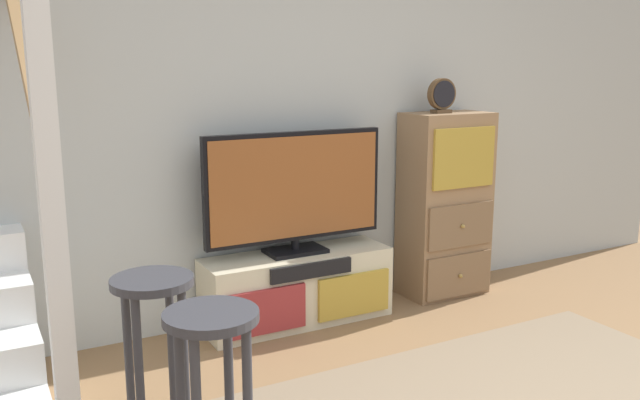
% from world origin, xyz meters
% --- Properties ---
extents(back_wall, '(6.40, 0.12, 2.70)m').
position_xyz_m(back_wall, '(0.00, 2.46, 1.35)').
color(back_wall, '#B2B7B2').
rests_on(back_wall, ground_plane).
extents(media_console, '(1.17, 0.38, 0.44)m').
position_xyz_m(media_console, '(-0.30, 2.19, 0.22)').
color(media_console, beige).
rests_on(media_console, ground_plane).
extents(television, '(1.15, 0.22, 0.74)m').
position_xyz_m(television, '(-0.30, 2.22, 0.83)').
color(television, black).
rests_on(television, media_console).
extents(side_cabinet, '(0.58, 0.38, 1.25)m').
position_xyz_m(side_cabinet, '(0.83, 2.20, 0.62)').
color(side_cabinet, '#93704C').
rests_on(side_cabinet, ground_plane).
extents(desk_clock, '(0.20, 0.08, 0.23)m').
position_xyz_m(desk_clock, '(0.76, 2.19, 1.36)').
color(desk_clock, '#4C3823').
rests_on(desk_clock, side_cabinet).
extents(bar_stool_near, '(0.34, 0.34, 0.72)m').
position_xyz_m(bar_stool_near, '(-1.32, 0.83, 0.54)').
color(bar_stool_near, '#333338').
rests_on(bar_stool_near, ground_plane).
extents(bar_stool_far, '(0.34, 0.34, 0.72)m').
position_xyz_m(bar_stool_far, '(-1.40, 1.32, 0.53)').
color(bar_stool_far, '#333338').
rests_on(bar_stool_far, ground_plane).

